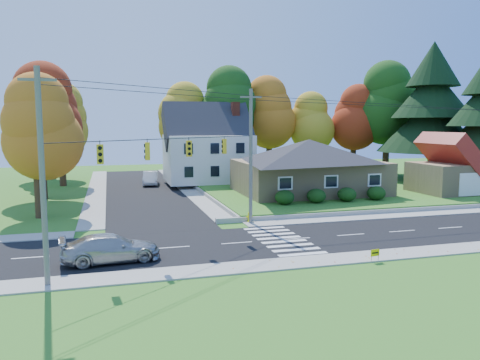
% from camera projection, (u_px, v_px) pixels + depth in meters
% --- Properties ---
extents(ground, '(120.00, 120.00, 0.00)m').
position_uv_depth(ground, '(296.00, 239.00, 30.49)').
color(ground, '#3D7923').
extents(road_main, '(90.00, 8.00, 0.02)m').
position_uv_depth(road_main, '(296.00, 239.00, 30.49)').
color(road_main, black).
rests_on(road_main, ground).
extents(road_cross, '(8.00, 44.00, 0.02)m').
position_uv_depth(road_cross, '(143.00, 190.00, 53.19)').
color(road_cross, black).
rests_on(road_cross, ground).
extents(sidewalk_north, '(90.00, 2.00, 0.08)m').
position_uv_depth(sidewalk_north, '(270.00, 223.00, 35.27)').
color(sidewalk_north, '#9C9A90').
rests_on(sidewalk_north, ground).
extents(sidewalk_south, '(90.00, 2.00, 0.08)m').
position_uv_depth(sidewalk_south, '(331.00, 260.00, 25.71)').
color(sidewalk_south, '#9C9A90').
rests_on(sidewalk_south, ground).
extents(lawn, '(30.00, 30.00, 0.50)m').
position_uv_depth(lawn, '(330.00, 187.00, 54.03)').
color(lawn, '#3D7923').
rests_on(lawn, ground).
extents(ranch_house, '(14.60, 10.60, 5.40)m').
position_uv_depth(ranch_house, '(309.00, 165.00, 47.55)').
color(ranch_house, tan).
rests_on(ranch_house, lawn).
extents(colonial_house, '(10.40, 8.40, 9.60)m').
position_uv_depth(colonial_house, '(208.00, 148.00, 56.71)').
color(colonial_house, silver).
rests_on(colonial_house, lawn).
extents(garage, '(7.30, 6.30, 4.60)m').
position_uv_depth(garage, '(452.00, 170.00, 47.53)').
color(garage, tan).
rests_on(garage, lawn).
extents(hedge_row, '(10.70, 1.70, 1.27)m').
position_uv_depth(hedge_row, '(332.00, 195.00, 41.74)').
color(hedge_row, '#163A10').
rests_on(hedge_row, lawn).
extents(traffic_infrastructure, '(38.10, 10.66, 10.00)m').
position_uv_depth(traffic_infrastructure, '(287.00, 159.00, 31.13)').
color(traffic_infrastructure, '#666059').
rests_on(traffic_infrastructure, ground).
extents(tree_lot_0, '(6.72, 6.72, 12.51)m').
position_uv_depth(tree_lot_0, '(183.00, 117.00, 61.45)').
color(tree_lot_0, '#3F2A19').
rests_on(tree_lot_0, lawn).
extents(tree_lot_1, '(7.84, 7.84, 14.60)m').
position_uv_depth(tree_lot_1, '(229.00, 107.00, 61.96)').
color(tree_lot_1, '#3F2A19').
rests_on(tree_lot_1, lawn).
extents(tree_lot_2, '(7.28, 7.28, 13.56)m').
position_uv_depth(tree_lot_2, '(269.00, 113.00, 64.60)').
color(tree_lot_2, '#3F2A19').
rests_on(tree_lot_2, lawn).
extents(tree_lot_3, '(6.16, 6.16, 11.47)m').
position_uv_depth(tree_lot_3, '(312.00, 122.00, 65.42)').
color(tree_lot_3, '#3F2A19').
rests_on(tree_lot_3, lawn).
extents(tree_lot_4, '(6.72, 6.72, 12.51)m').
position_uv_depth(tree_lot_4, '(354.00, 118.00, 66.00)').
color(tree_lot_4, '#3F2A19').
rests_on(tree_lot_4, lawn).
extents(tree_lot_5, '(8.40, 8.40, 15.64)m').
position_uv_depth(tree_lot_5, '(388.00, 103.00, 64.93)').
color(tree_lot_5, '#3F2A19').
rests_on(tree_lot_5, lawn).
extents(conifer_east_a, '(12.80, 12.80, 16.96)m').
position_uv_depth(conifer_east_a, '(432.00, 108.00, 57.66)').
color(conifer_east_a, '#3F2A19').
rests_on(conifer_east_a, lawn).
extents(tree_west_0, '(6.16, 6.16, 11.47)m').
position_uv_depth(tree_west_0, '(36.00, 128.00, 36.53)').
color(tree_west_0, '#3F2A19').
rests_on(tree_west_0, ground).
extents(tree_west_1, '(7.28, 7.28, 13.56)m').
position_uv_depth(tree_west_1, '(39.00, 114.00, 45.66)').
color(tree_west_1, '#3F2A19').
rests_on(tree_west_1, ground).
extents(tree_west_2, '(6.72, 6.72, 12.51)m').
position_uv_depth(tree_west_2, '(60.00, 121.00, 55.57)').
color(tree_west_2, '#3F2A19').
rests_on(tree_west_2, ground).
extents(tree_west_3, '(7.84, 7.84, 14.60)m').
position_uv_depth(tree_west_3, '(50.00, 111.00, 62.52)').
color(tree_west_3, '#3F2A19').
rests_on(tree_west_3, ground).
extents(silver_sedan, '(5.42, 2.62, 1.52)m').
position_uv_depth(silver_sedan, '(111.00, 248.00, 25.31)').
color(silver_sedan, '#A2A2A2').
rests_on(silver_sedan, road_main).
extents(white_car, '(2.26, 5.12, 1.63)m').
position_uv_depth(white_car, '(150.00, 178.00, 57.29)').
color(white_car, silver).
rests_on(white_car, road_cross).
extents(fire_hydrant, '(0.48, 0.38, 0.86)m').
position_uv_depth(fire_hydrant, '(250.00, 217.00, 35.45)').
color(fire_hydrant, '#FFF803').
rests_on(fire_hydrant, ground).
extents(yard_sign, '(0.56, 0.11, 0.70)m').
position_uv_depth(yard_sign, '(375.00, 253.00, 25.35)').
color(yard_sign, black).
rests_on(yard_sign, ground).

